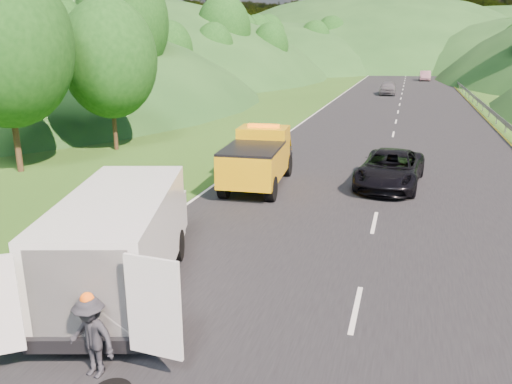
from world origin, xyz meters
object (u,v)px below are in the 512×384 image
(white_van, at_px, (122,236))
(woman, at_px, (144,235))
(child, at_px, (152,269))
(suitcase, at_px, (113,227))
(worker, at_px, (95,376))
(passing_suv, at_px, (389,186))
(tow_truck, at_px, (258,158))

(white_van, distance_m, woman, 3.94)
(child, height_order, suitcase, suitcase)
(woman, distance_m, worker, 7.00)
(woman, xyz_separation_m, child, (1.43, -2.13, 0.00))
(worker, bearing_deg, child, 114.91)
(suitcase, relative_size, passing_suv, 0.10)
(tow_truck, bearing_deg, worker, -91.08)
(woman, bearing_deg, white_van, -150.95)
(woman, distance_m, child, 2.57)
(woman, xyz_separation_m, passing_suv, (7.19, 8.15, 0.00))
(white_van, height_order, worker, white_van)
(woman, distance_m, passing_suv, 10.87)
(white_van, distance_m, worker, 3.60)
(woman, bearing_deg, worker, -151.62)
(tow_truck, relative_size, worker, 3.79)
(child, relative_size, worker, 0.69)
(suitcase, bearing_deg, woman, 17.86)
(tow_truck, height_order, child, tow_truck)
(tow_truck, distance_m, woman, 6.93)
(suitcase, bearing_deg, worker, -60.50)
(tow_truck, xyz_separation_m, suitcase, (-2.74, -6.86, -0.94))
(worker, bearing_deg, passing_suv, 82.39)
(child, bearing_deg, woman, 173.68)
(white_van, distance_m, child, 1.89)
(child, bearing_deg, suitcase, -168.52)
(white_van, xyz_separation_m, child, (0.02, 1.26, -1.41))
(woman, xyz_separation_m, worker, (2.61, -6.49, 0.00))
(white_van, relative_size, passing_suv, 1.43)
(woman, relative_size, passing_suv, 0.29)
(woman, bearing_deg, child, -139.71)
(tow_truck, xyz_separation_m, worker, (0.77, -13.06, -1.21))
(child, bearing_deg, tow_truck, 137.14)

